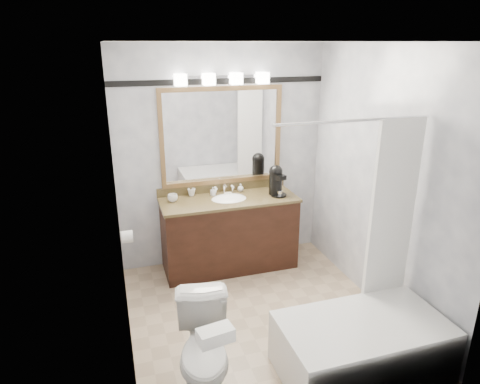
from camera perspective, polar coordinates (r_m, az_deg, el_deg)
name	(u,v)px	position (r m, az deg, el deg)	size (l,w,h in m)	color
room	(261,194)	(3.72, 2.79, -0.24)	(2.42, 2.62, 2.52)	tan
vanity	(229,232)	(4.92, -1.44, -5.33)	(1.53, 0.58, 0.97)	black
mirror	(222,136)	(4.84, -2.43, 7.43)	(1.40, 0.04, 1.10)	olive
vanity_light_bar	(222,79)	(4.69, -2.36, 14.88)	(1.02, 0.14, 0.12)	silver
accent_stripe	(221,81)	(4.76, -2.57, 14.54)	(2.40, 0.01, 0.06)	black
bathtub	(363,338)	(3.71, 16.11, -18.21)	(1.30, 0.75, 1.96)	white
tp_roll	(127,237)	(4.34, -14.83, -5.79)	(0.12, 0.12, 0.11)	white
toilet	(204,351)	(3.35, -4.76, -20.37)	(0.40, 0.70, 0.72)	white
tissue_box	(216,335)	(2.82, -3.29, -18.51)	(0.23, 0.12, 0.09)	white
coffee_maker	(276,180)	(4.85, 4.83, 1.65)	(0.19, 0.23, 0.35)	black
cup_left	(173,198)	(4.72, -8.97, -0.78)	(0.11, 0.11, 0.08)	white
cup_right	(191,192)	(4.87, -6.49, -0.02)	(0.09, 0.09, 0.08)	white
soap_bottle_a	(213,191)	(4.86, -3.64, 0.10)	(0.04, 0.05, 0.10)	white
soap_bottle_b	(241,188)	(4.98, 0.07, 0.60)	(0.07, 0.07, 0.09)	white
soap_bar	(228,194)	(4.88, -1.60, -0.24)	(0.08, 0.05, 0.03)	beige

